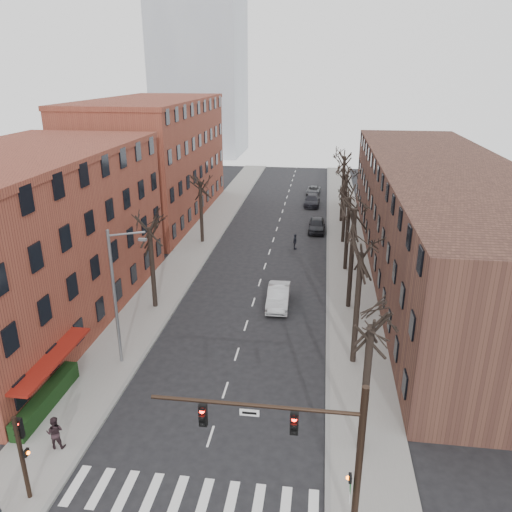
% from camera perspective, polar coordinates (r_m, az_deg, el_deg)
% --- Properties ---
extents(ground, '(160.00, 160.00, 0.00)m').
position_cam_1_polar(ground, '(24.69, -7.47, -25.74)').
color(ground, black).
rests_on(ground, ground).
extents(sidewalk_left, '(4.00, 90.00, 0.15)m').
position_cam_1_polar(sidewalk_left, '(55.87, -6.30, 1.96)').
color(sidewalk_left, gray).
rests_on(sidewalk_left, ground).
extents(sidewalk_right, '(4.00, 90.00, 0.15)m').
position_cam_1_polar(sidewalk_right, '(54.38, 10.31, 1.22)').
color(sidewalk_right, gray).
rests_on(sidewalk_right, ground).
extents(building_left_near, '(12.00, 26.00, 12.00)m').
position_cam_1_polar(building_left_near, '(39.59, -25.01, 1.26)').
color(building_left_near, brown).
rests_on(building_left_near, ground).
extents(building_left_far, '(12.00, 28.00, 14.00)m').
position_cam_1_polar(building_left_far, '(64.83, -11.63, 10.58)').
color(building_left_far, brown).
rests_on(building_left_far, ground).
extents(building_right, '(12.00, 50.00, 10.00)m').
position_cam_1_polar(building_right, '(49.28, 20.22, 4.25)').
color(building_right, '#4F3025').
rests_on(building_right, ground).
extents(office_tower, '(18.00, 18.00, 60.00)m').
position_cam_1_polar(office_tower, '(115.24, -6.66, 26.53)').
color(office_tower, '#B2B7BF').
rests_on(office_tower, ground).
extents(awning_left, '(1.20, 7.00, 0.15)m').
position_cam_1_polar(awning_left, '(32.03, -21.60, -14.82)').
color(awning_left, maroon).
rests_on(awning_left, ground).
extents(hedge, '(0.80, 6.00, 1.00)m').
position_cam_1_polar(hedge, '(31.03, -22.82, -14.80)').
color(hedge, black).
rests_on(hedge, sidewalk_left).
extents(tree_right_a, '(5.20, 5.20, 10.00)m').
position_cam_1_polar(tree_right_a, '(27.13, 11.79, -20.92)').
color(tree_right_a, black).
rests_on(tree_right_a, ground).
extents(tree_right_b, '(5.20, 5.20, 10.80)m').
position_cam_1_polar(tree_right_b, '(33.55, 10.98, -11.87)').
color(tree_right_b, black).
rests_on(tree_right_b, ground).
extents(tree_right_c, '(5.20, 5.20, 11.60)m').
position_cam_1_polar(tree_right_c, '(40.53, 10.46, -5.83)').
color(tree_right_c, black).
rests_on(tree_right_c, ground).
extents(tree_right_d, '(5.20, 5.20, 10.00)m').
position_cam_1_polar(tree_right_d, '(47.83, 10.11, -1.60)').
color(tree_right_d, black).
rests_on(tree_right_d, ground).
extents(tree_right_e, '(5.20, 5.20, 10.80)m').
position_cam_1_polar(tree_right_e, '(55.33, 9.85, 1.51)').
color(tree_right_e, black).
rests_on(tree_right_e, ground).
extents(tree_right_f, '(5.20, 5.20, 11.60)m').
position_cam_1_polar(tree_right_f, '(62.95, 9.66, 3.86)').
color(tree_right_f, black).
rests_on(tree_right_f, ground).
extents(tree_left_a, '(5.20, 5.20, 9.50)m').
position_cam_1_polar(tree_left_a, '(40.71, -11.40, -5.78)').
color(tree_left_a, black).
rests_on(tree_left_a, ground).
extents(tree_left_b, '(5.20, 5.20, 9.50)m').
position_cam_1_polar(tree_left_b, '(54.88, -6.14, 1.54)').
color(tree_left_b, black).
rests_on(tree_left_b, ground).
extents(signal_mast_arm, '(8.14, 0.30, 7.20)m').
position_cam_1_polar(signal_mast_arm, '(20.36, 7.18, -20.74)').
color(signal_mast_arm, black).
rests_on(signal_mast_arm, ground).
extents(signal_pole_left, '(0.47, 0.44, 4.40)m').
position_cam_1_polar(signal_pole_left, '(24.77, -25.21, -19.53)').
color(signal_pole_left, black).
rests_on(signal_pole_left, ground).
extents(streetlight, '(2.45, 0.22, 9.03)m').
position_cam_1_polar(streetlight, '(31.69, -15.62, -4.01)').
color(streetlight, slate).
rests_on(streetlight, ground).
extents(silver_sedan, '(1.82, 4.92, 1.61)m').
position_cam_1_polar(silver_sedan, '(39.91, 2.57, -4.64)').
color(silver_sedan, '#A2A5A9').
rests_on(silver_sedan, ground).
extents(parked_car_near, '(1.94, 4.71, 1.60)m').
position_cam_1_polar(parked_car_near, '(58.57, 6.96, 3.55)').
color(parked_car_near, black).
rests_on(parked_car_near, ground).
extents(parked_car_mid, '(2.20, 5.07, 1.45)m').
position_cam_1_polar(parked_car_mid, '(69.93, 6.42, 6.32)').
color(parked_car_mid, black).
rests_on(parked_car_mid, ground).
extents(parked_car_far, '(2.22, 4.28, 1.15)m').
position_cam_1_polar(parked_car_far, '(76.65, 6.57, 7.46)').
color(parked_car_far, '#525559').
rests_on(parked_car_far, ground).
extents(pedestrian_b, '(0.95, 0.79, 1.75)m').
position_cam_1_polar(pedestrian_b, '(27.85, -22.00, -18.19)').
color(pedestrian_b, black).
rests_on(pedestrian_b, sidewalk_left).
extents(pedestrian_crossing, '(0.42, 0.97, 1.65)m').
position_cam_1_polar(pedestrian_crossing, '(52.46, 4.47, 1.64)').
color(pedestrian_crossing, black).
rests_on(pedestrian_crossing, ground).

